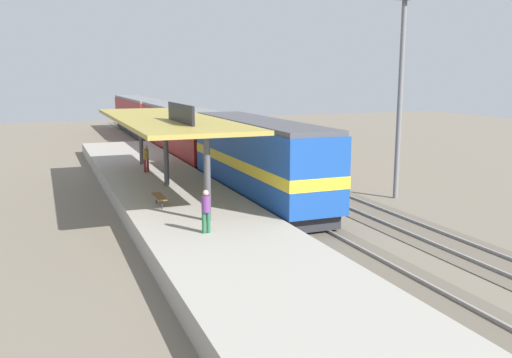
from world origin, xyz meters
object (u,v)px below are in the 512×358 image
Objects in this scene: passenger_carriage_front at (180,131)px; platform_bench at (159,197)px; person_walking at (206,209)px; person_waiting at (146,157)px; passenger_carriage_rear at (138,115)px; light_mast at (402,48)px; locomotive at (258,160)px; freight_car at (266,143)px.

platform_bench is at bearing -106.31° from passenger_carriage_front.
platform_bench is 0.99× the size of person_walking.
passenger_carriage_rear is at bearing 81.31° from person_waiting.
platform_bench is 0.15× the size of light_mast.
passenger_carriage_front is (0.00, 18.00, -0.10)m from locomotive.
person_walking is (-5.19, -25.58, -0.46)m from passenger_carriage_front.
locomotive is 1.23× the size of light_mast.
platform_bench is 0.08× the size of passenger_carriage_front.
passenger_carriage_front reaches higher than person_waiting.
light_mast is (7.80, -19.80, 6.08)m from passenger_carriage_front.
locomotive is 0.72× the size of passenger_carriage_rear.
freight_car is 20.03m from person_walking.
locomotive reaches higher than passenger_carriage_front.
person_waiting is (-4.87, 6.92, -0.56)m from locomotive.
locomotive reaches higher than freight_car.
person_waiting is (1.13, 9.43, 0.51)m from platform_bench.
light_mast is 6.84× the size of person_waiting.
passenger_carriage_rear is at bearing 99.04° from freight_car.
person_walking is at bearing -124.40° from locomotive.
person_waiting is 1.00× the size of person_walking.
light_mast is at bearing -68.50° from passenger_carriage_front.
locomotive is 8.44× the size of person_walking.
platform_bench is 0.12× the size of locomotive.
light_mast reaches higher than passenger_carriage_rear.
light_mast is at bearing 2.89° from platform_bench.
locomotive reaches higher than platform_bench.
person_walking is at bearing -91.24° from person_waiting.
locomotive is at bearing -114.92° from freight_car.
locomotive is at bearing -90.00° from passenger_carriage_rear.
passenger_carriage_rear is at bearing 100.87° from light_mast.
freight_car is at bearing 65.08° from locomotive.
locomotive is at bearing -54.86° from person_waiting.
light_mast is at bearing 23.97° from person_walking.
platform_bench is 0.08× the size of passenger_carriage_rear.
freight_car reaches higher than person_waiting.
platform_bench is at bearing -157.36° from locomotive.
passenger_carriage_rear is 41.79m from light_mast.
person_waiting is at bearing 145.44° from light_mast.
passenger_carriage_rear is (0.00, 20.80, 0.00)m from passenger_carriage_front.
platform_bench is 9.51m from person_waiting.
person_waiting reaches higher than platform_bench.
person_walking is at bearing -101.47° from passenger_carriage_front.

